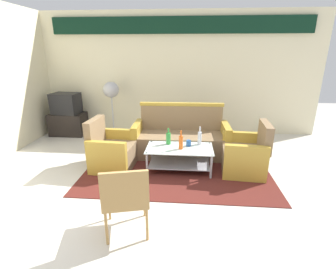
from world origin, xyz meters
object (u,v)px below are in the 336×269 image
at_px(bottle_clear, 200,138).
at_px(tv_stand, 69,124).
at_px(armchair_left, 112,152).
at_px(television, 66,103).
at_px(couch, 181,139).
at_px(bottle_orange, 181,142).
at_px(armchair_right, 245,156).
at_px(bottle_green, 168,138).
at_px(coffee_table, 179,155).
at_px(cup, 189,143).
at_px(wicker_chair, 126,196).
at_px(pedestal_fan, 111,93).

distance_m(bottle_clear, tv_stand, 3.44).
height_order(armchair_left, tv_stand, armchair_left).
relative_size(tv_stand, television, 1.26).
relative_size(bottle_clear, tv_stand, 0.40).
bearing_deg(bottle_clear, couch, 122.47).
bearing_deg(bottle_orange, tv_stand, 147.63).
bearing_deg(armchair_right, armchair_left, 94.80).
xyz_separation_m(armchair_left, bottle_orange, (1.19, -0.09, 0.24)).
height_order(bottle_clear, tv_stand, bottle_clear).
bearing_deg(couch, bottle_green, 69.11).
relative_size(coffee_table, tv_stand, 1.38).
bearing_deg(bottle_clear, tv_stand, 153.71).
bearing_deg(coffee_table, bottle_clear, 28.33).
relative_size(bottle_clear, television, 0.50).
distance_m(cup, tv_stand, 3.31).
bearing_deg(television, armchair_right, 161.50).
xyz_separation_m(couch, cup, (0.15, -0.61, 0.14)).
bearing_deg(couch, tv_stand, -21.00).
xyz_separation_m(cup, television, (-2.89, 1.60, 0.30)).
height_order(coffee_table, bottle_orange, bottle_orange).
height_order(couch, television, television).
bearing_deg(bottle_clear, wicker_chair, -114.98).
xyz_separation_m(coffee_table, cup, (0.15, 0.10, 0.19)).
xyz_separation_m(bottle_clear, tv_stand, (-3.07, 1.52, -0.27)).
distance_m(armchair_left, armchair_right, 2.26).
relative_size(armchair_left, bottle_orange, 2.70).
height_order(cup, pedestal_fan, pedestal_fan).
bearing_deg(couch, wicker_chair, 76.68).
height_order(bottle_orange, wicker_chair, wicker_chair).
bearing_deg(tv_stand, couch, -19.93).
relative_size(bottle_orange, wicker_chair, 0.37).
bearing_deg(tv_stand, bottle_orange, -32.37).
bearing_deg(bottle_green, couch, 70.17).
distance_m(armchair_left, pedestal_fan, 1.92).
bearing_deg(television, armchair_left, 138.23).
xyz_separation_m(armchair_left, tv_stand, (-1.57, 1.67, -0.03)).
xyz_separation_m(cup, pedestal_fan, (-1.80, 1.65, 0.55)).
bearing_deg(bottle_orange, television, 147.59).
bearing_deg(cup, armchair_right, -3.29).
xyz_separation_m(couch, coffee_table, (0.00, -0.70, -0.04)).
bearing_deg(armchair_left, bottle_clear, 99.58).
bearing_deg(armchair_left, tv_stand, -132.68).
bearing_deg(pedestal_fan, wicker_chair, -71.27).
bearing_deg(coffee_table, bottle_green, 141.92).
xyz_separation_m(armchair_right, pedestal_fan, (-2.74, 1.71, 0.73)).
bearing_deg(couch, coffee_table, 88.99).
bearing_deg(coffee_table, pedestal_fan, 133.33).
bearing_deg(bottle_clear, armchair_right, -10.32).
relative_size(coffee_table, television, 1.73).
height_order(coffee_table, television, television).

